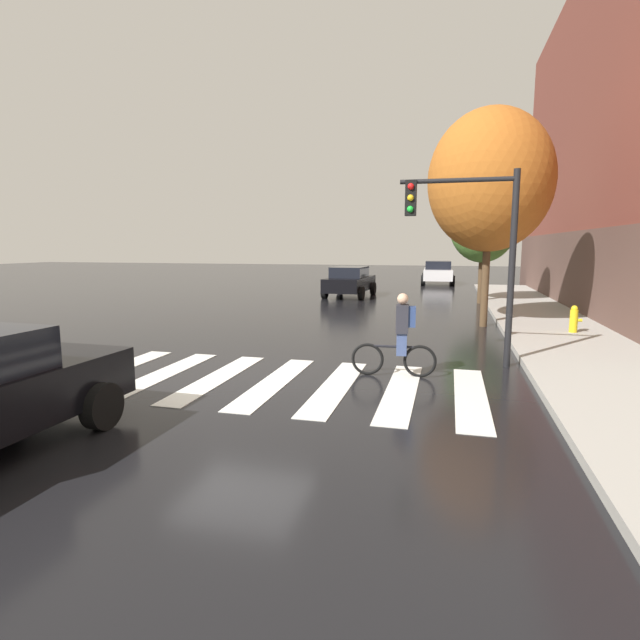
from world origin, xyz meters
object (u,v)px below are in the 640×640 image
Objects in this scene: traffic_light_near at (473,234)px; cyclist at (400,335)px; street_tree_mid at (483,225)px; fire_hydrant at (574,319)px; street_tree_near at (490,181)px; sedan_far at (438,272)px; sedan_mid at (350,281)px.

cyclist is at bearing -133.97° from traffic_light_near.
street_tree_mid is at bearing 80.64° from cyclist.
street_tree_near reaches higher than fire_hydrant.
cyclist reaches higher than sedan_far.
sedan_mid is 0.67× the size of street_tree_near.
sedan_mid is at bearing 166.29° from street_tree_mid.
street_tree_mid reaches higher than sedan_far.
traffic_light_near is at bearing -87.13° from sedan_far.
cyclist is at bearing -128.13° from fire_hydrant.
sedan_mid is at bearing 130.53° from fire_hydrant.
street_tree_mid is (0.27, 6.96, -1.08)m from street_tree_near.
street_tree_mid reaches higher than traffic_light_near.
traffic_light_near is 5.72m from fire_hydrant.
sedan_far is (4.24, 9.89, 0.03)m from sedan_mid.
sedan_far is at bearing 100.69° from street_tree_mid.
street_tree_near is at bearing -92.20° from street_tree_mid.
sedan_far reaches higher than sedan_mid.
street_tree_mid is (0.95, 12.62, 0.70)m from traffic_light_near.
traffic_light_near is (5.45, -14.18, 2.06)m from sedan_mid.
fire_hydrant is (4.27, -19.84, -0.30)m from sedan_far.
traffic_light_near is at bearing 46.03° from cyclist.
street_tree_near is (1.89, -18.40, 3.82)m from sedan_far.
street_tree_mid is at bearing -79.31° from sedan_far.
sedan_mid is 16.12m from cyclist.
fire_hydrant is at bearing -31.08° from street_tree_near.
fire_hydrant is at bearing -77.84° from sedan_far.
cyclist is 0.32× the size of street_tree_mid.
cyclist is at bearing -75.32° from sedan_mid.
sedan_far is 11.96m from street_tree_mid.
traffic_light_near is at bearing -69.00° from sedan_mid.
sedan_far is 20.30m from fire_hydrant.
street_tree_near is (6.13, -8.52, 3.85)m from sedan_mid.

